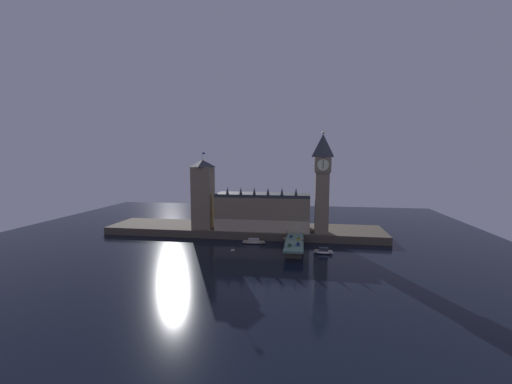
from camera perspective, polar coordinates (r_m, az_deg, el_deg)
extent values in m
plane|color=black|center=(221.27, -4.27, -9.85)|extent=(400.00, 400.00, 0.00)
cube|color=#4C4438|center=(257.50, -2.30, -6.90)|extent=(220.00, 42.00, 5.80)
cube|color=#7F7056|center=(245.39, 1.26, -3.79)|extent=(72.16, 23.89, 25.63)
cube|color=tan|center=(235.22, 0.87, -6.26)|extent=(72.16, 0.20, 9.23)
cube|color=#2D3338|center=(243.40, 1.27, -0.54)|extent=(72.16, 21.98, 2.40)
cone|color=#2D3338|center=(237.82, -5.22, 0.25)|extent=(2.40, 2.40, 5.64)
cone|color=#2D3338|center=(235.55, -2.79, 0.22)|extent=(2.40, 2.40, 5.64)
cone|color=#2D3338|center=(233.71, -0.31, 0.18)|extent=(2.40, 2.40, 5.64)
cone|color=#2D3338|center=(232.32, 2.20, 0.14)|extent=(2.40, 2.40, 5.64)
cone|color=#2D3338|center=(231.38, 4.74, 0.10)|extent=(2.40, 2.40, 5.64)
cone|color=#2D3338|center=(230.89, 7.29, 0.06)|extent=(2.40, 2.40, 5.64)
cube|color=#7F7056|center=(236.29, 11.87, -1.94)|extent=(9.84, 9.84, 44.91)
cube|color=#7F7056|center=(234.13, 12.02, 4.88)|extent=(11.61, 11.61, 11.18)
cylinder|color=beige|center=(228.21, 12.10, 4.85)|extent=(8.19, 0.25, 8.19)
cylinder|color=beige|center=(240.05, 11.94, 4.90)|extent=(8.19, 0.25, 8.19)
cylinder|color=beige|center=(234.54, 13.47, 4.85)|extent=(0.25, 8.19, 8.19)
cylinder|color=beige|center=(233.87, 10.56, 4.91)|extent=(0.25, 8.19, 8.19)
cube|color=black|center=(228.01, 12.11, 5.00)|extent=(0.36, 0.10, 6.15)
pyramid|color=#2D3338|center=(234.30, 12.09, 8.27)|extent=(11.61, 11.61, 16.57)
sphere|color=gold|center=(234.85, 12.14, 10.49)|extent=(1.60, 1.60, 1.60)
cube|color=#7F7056|center=(250.95, -9.60, -1.01)|extent=(15.09, 15.09, 48.59)
pyramid|color=#2D3338|center=(249.14, -9.71, 5.17)|extent=(15.39, 15.39, 5.39)
cylinder|color=#99999E|center=(249.13, -9.73, 6.47)|extent=(0.24, 0.24, 6.00)
cube|color=navy|center=(248.81, -9.50, 6.96)|extent=(2.00, 0.08, 1.20)
cube|color=slate|center=(209.55, 6.99, -9.06)|extent=(11.88, 46.00, 1.40)
cube|color=#4C4438|center=(197.22, 6.85, -11.05)|extent=(10.10, 3.20, 5.36)
cube|color=#4C4438|center=(206.03, 6.94, -10.30)|extent=(10.10, 3.20, 5.36)
cube|color=#4C4438|center=(214.88, 7.02, -9.62)|extent=(10.10, 3.20, 5.36)
cube|color=#4C4438|center=(223.75, 7.09, -8.98)|extent=(10.10, 3.20, 5.36)
cube|color=navy|center=(219.68, 6.39, -8.02)|extent=(1.80, 4.54, 0.72)
cube|color=black|center=(219.54, 6.40, -7.87)|extent=(1.47, 2.04, 0.45)
cylinder|color=black|center=(221.13, 6.19, -7.98)|extent=(0.22, 0.64, 0.64)
cylinder|color=black|center=(221.06, 6.63, -7.99)|extent=(0.22, 0.64, 0.64)
cylinder|color=black|center=(218.40, 6.15, -8.15)|extent=(0.22, 0.64, 0.64)
cylinder|color=black|center=(218.34, 6.60, -8.16)|extent=(0.22, 0.64, 0.64)
cube|color=#235633|center=(197.38, 6.11, -9.62)|extent=(1.89, 4.19, 0.79)
cube|color=black|center=(197.22, 6.11, -9.45)|extent=(1.55, 1.88, 0.45)
cylinder|color=black|center=(198.74, 5.87, -9.58)|extent=(0.22, 0.64, 0.64)
cylinder|color=black|center=(198.66, 6.39, -9.60)|extent=(0.22, 0.64, 0.64)
cylinder|color=black|center=(196.24, 5.83, -9.79)|extent=(0.22, 0.64, 0.64)
cylinder|color=black|center=(196.16, 6.36, -9.80)|extent=(0.22, 0.64, 0.64)
cube|color=navy|center=(200.26, 7.67, -9.38)|extent=(1.78, 4.24, 0.96)
cube|color=black|center=(200.08, 7.67, -9.19)|extent=(1.46, 1.91, 0.45)
cylinder|color=black|center=(199.08, 7.91, -9.58)|extent=(0.22, 0.64, 0.64)
cylinder|color=black|center=(199.10, 7.41, -9.57)|extent=(0.22, 0.64, 0.64)
cylinder|color=black|center=(201.61, 7.92, -9.38)|extent=(0.22, 0.64, 0.64)
cylinder|color=black|center=(201.63, 7.43, -9.37)|extent=(0.22, 0.64, 0.64)
cube|color=yellow|center=(212.80, 7.74, -8.50)|extent=(1.75, 3.83, 0.68)
cube|color=black|center=(212.66, 7.74, -8.35)|extent=(1.44, 1.72, 0.45)
cylinder|color=black|center=(211.69, 7.96, -8.64)|extent=(0.22, 0.64, 0.64)
cylinder|color=black|center=(211.72, 7.50, -8.63)|extent=(0.22, 0.64, 0.64)
cylinder|color=black|center=(213.99, 7.97, -8.48)|extent=(0.22, 0.64, 0.64)
cylinder|color=black|center=(214.02, 7.52, -8.47)|extent=(0.22, 0.64, 0.64)
cylinder|color=black|center=(209.61, 8.44, -8.76)|extent=(0.28, 0.28, 0.86)
cylinder|color=maroon|center=(209.41, 8.45, -8.55)|extent=(0.38, 0.38, 0.72)
sphere|color=tan|center=(209.29, 8.45, -8.43)|extent=(0.23, 0.23, 0.23)
cylinder|color=black|center=(223.55, 5.76, -7.80)|extent=(0.28, 0.28, 0.80)
cylinder|color=maroon|center=(223.38, 5.76, -7.61)|extent=(0.38, 0.38, 0.67)
sphere|color=tan|center=(223.27, 5.76, -7.50)|extent=(0.22, 0.22, 0.22)
cylinder|color=#2D3333|center=(195.36, 5.18, -9.87)|extent=(0.56, 0.56, 0.50)
cylinder|color=#2D3333|center=(194.68, 5.19, -9.15)|extent=(0.18, 0.18, 4.60)
sphere|color=#F9E5A3|center=(193.95, 5.20, -8.34)|extent=(0.60, 0.60, 0.60)
sphere|color=#F9E5A3|center=(194.07, 5.06, -8.44)|extent=(0.44, 0.44, 0.44)
sphere|color=#F9E5A3|center=(194.02, 5.33, -8.44)|extent=(0.44, 0.44, 0.44)
cylinder|color=#2D3333|center=(209.23, 8.55, -8.84)|extent=(0.56, 0.56, 0.50)
cylinder|color=#2D3333|center=(208.48, 8.56, -8.04)|extent=(0.18, 0.18, 5.55)
sphere|color=#F9E5A3|center=(207.70, 8.58, -7.15)|extent=(0.60, 0.60, 0.60)
sphere|color=#F9E5A3|center=(207.78, 8.45, -7.24)|extent=(0.44, 0.44, 0.44)
sphere|color=#F9E5A3|center=(207.78, 8.70, -7.24)|extent=(0.44, 0.44, 0.44)
cylinder|color=#2D3333|center=(223.78, 5.66, -7.82)|extent=(0.56, 0.56, 0.50)
cylinder|color=#2D3333|center=(223.17, 5.67, -7.17)|extent=(0.18, 0.18, 4.74)
sphere|color=#F9E5A3|center=(222.52, 5.67, -6.44)|extent=(0.60, 0.60, 0.60)
sphere|color=#F9E5A3|center=(222.62, 5.56, -6.52)|extent=(0.44, 0.44, 0.44)
sphere|color=#F9E5A3|center=(222.58, 5.79, -6.53)|extent=(0.44, 0.44, 0.44)
ellipsoid|color=#B2A893|center=(226.79, -0.42, -9.17)|extent=(17.22, 4.12, 2.04)
cube|color=tan|center=(226.55, -0.42, -8.94)|extent=(15.15, 3.34, 0.24)
cube|color=#B7B2A8|center=(226.26, -0.42, -8.66)|extent=(7.77, 2.47, 2.04)
ellipsoid|color=white|center=(208.97, 12.15, -10.64)|extent=(12.67, 4.96, 2.00)
cube|color=tan|center=(208.72, 12.15, -10.40)|extent=(11.14, 3.98, 0.24)
cube|color=#2D333D|center=(208.41, 12.16, -10.11)|extent=(5.71, 3.05, 2.00)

